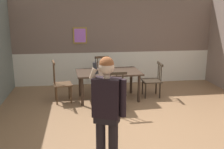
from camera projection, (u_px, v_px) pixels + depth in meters
name	position (u px, v px, depth m)	size (l,w,h in m)	color
ground_plane	(139.00, 126.00, 5.17)	(7.19, 7.19, 0.00)	#846042
room_back_partition	(114.00, 43.00, 8.01)	(6.20, 0.17, 2.62)	#756056
dining_table	(108.00, 75.00, 6.64)	(1.65, 1.03, 0.73)	#38281E
chair_near_window	(103.00, 73.00, 7.50)	(0.46, 0.46, 0.95)	#513823
chair_by_doorway	(153.00, 80.00, 6.90)	(0.49, 0.49, 0.91)	#2D2319
chair_at_table_head	(115.00, 92.00, 5.85)	(0.47, 0.47, 0.96)	#2D2319
chair_opposite_corner	(61.00, 83.00, 6.45)	(0.50, 0.50, 1.05)	#513823
person_figure	(107.00, 107.00, 3.63)	(0.50, 0.35, 1.64)	black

